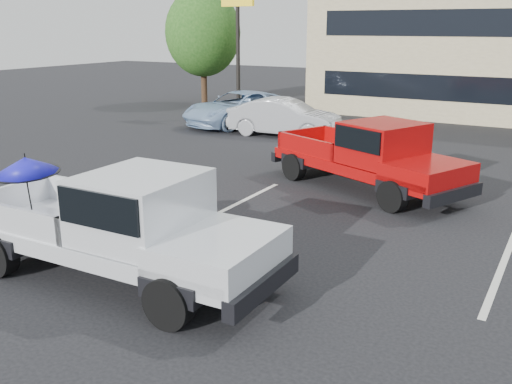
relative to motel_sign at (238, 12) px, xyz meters
The scene contains 9 objects.
ground 17.82m from the motel_sign, 54.46° to the right, with size 90.00×90.00×0.00m, color black.
stripe_left 14.65m from the motel_sign, 59.74° to the right, with size 0.12×5.00×0.01m, color silver.
stripe_right 18.29m from the motel_sign, 42.71° to the right, with size 0.12×5.00×0.01m, color silver.
motel_sign is the anchor object (origin of this frame).
tree_left 5.08m from the motel_sign, 143.13° to the left, with size 3.96×3.96×6.02m.
silver_pickup 18.15m from the motel_sign, 64.13° to the right, with size 5.72×2.18×2.06m.
red_pickup 13.54m from the motel_sign, 43.00° to the right, with size 5.81×3.98×1.82m.
silver_sedan 6.43m from the motel_sign, 38.14° to the right, with size 1.51×4.32×1.42m, color #A6A9AE.
blue_suv 4.53m from the motel_sign, 57.30° to the right, with size 2.36×5.11×1.42m, color #87A6CA.
Camera 1 is at (3.84, -8.53, 4.09)m, focal length 40.00 mm.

